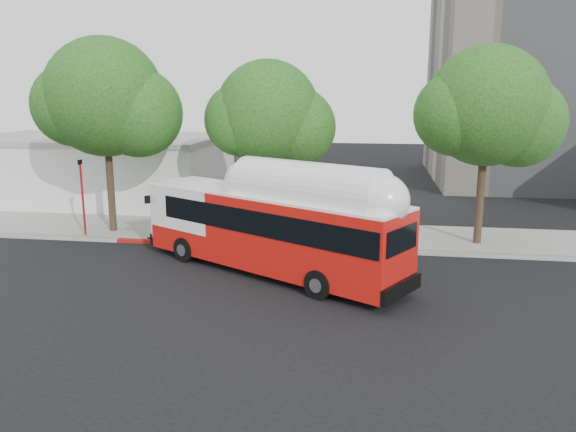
# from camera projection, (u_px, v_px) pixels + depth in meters

# --- Properties ---
(ground) EXTENTS (120.00, 120.00, 0.00)m
(ground) POSITION_uv_depth(u_px,v_px,m) (266.00, 275.00, 22.15)
(ground) COLOR black
(ground) RESTS_ON ground
(sidewalk) EXTENTS (60.00, 5.00, 0.15)m
(sidewalk) POSITION_uv_depth(u_px,v_px,m) (290.00, 233.00, 28.40)
(sidewalk) COLOR gray
(sidewalk) RESTS_ON ground
(curb_strip) EXTENTS (60.00, 0.30, 0.15)m
(curb_strip) POSITION_uv_depth(u_px,v_px,m) (282.00, 247.00, 25.89)
(curb_strip) COLOR gray
(curb_strip) RESTS_ON ground
(red_curb_segment) EXTENTS (10.00, 0.32, 0.16)m
(red_curb_segment) POSITION_uv_depth(u_px,v_px,m) (219.00, 244.00, 26.34)
(red_curb_segment) COLOR maroon
(red_curb_segment) RESTS_ON ground
(street_tree_left) EXTENTS (6.67, 5.80, 9.74)m
(street_tree_left) POSITION_uv_depth(u_px,v_px,m) (114.00, 102.00, 27.35)
(street_tree_left) COLOR #2D2116
(street_tree_left) RESTS_ON ground
(street_tree_mid) EXTENTS (5.75, 5.00, 8.62)m
(street_tree_mid) POSITION_uv_depth(u_px,v_px,m) (276.00, 117.00, 26.81)
(street_tree_mid) COLOR #2D2116
(street_tree_mid) RESTS_ON ground
(street_tree_right) EXTENTS (6.21, 5.40, 9.18)m
(street_tree_right) POSITION_uv_depth(u_px,v_px,m) (497.00, 111.00, 25.06)
(street_tree_right) COLOR #2D2116
(street_tree_right) RESTS_ON ground
(low_commercial_bldg) EXTENTS (16.20, 10.20, 4.25)m
(low_commercial_bldg) POSITION_uv_depth(u_px,v_px,m) (99.00, 168.00, 37.26)
(low_commercial_bldg) COLOR silver
(low_commercial_bldg) RESTS_ON ground
(transit_bus) EXTENTS (11.86, 8.16, 3.69)m
(transit_bus) POSITION_uv_depth(u_px,v_px,m) (271.00, 231.00, 22.09)
(transit_bus) COLOR red
(transit_bus) RESTS_ON ground
(signal_pole) EXTENTS (0.11, 0.37, 3.89)m
(signal_pole) POSITION_uv_depth(u_px,v_px,m) (83.00, 198.00, 27.43)
(signal_pole) COLOR #B51316
(signal_pole) RESTS_ON ground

